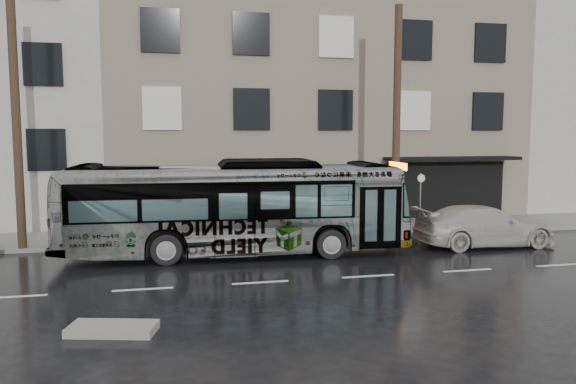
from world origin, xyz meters
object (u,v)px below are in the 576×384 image
utility_pole_rear (16,119)px  sign_post (420,203)px  utility_pole_front (397,121)px  white_sedan (484,226)px  bus (235,208)px

utility_pole_rear → sign_post: 15.46m
utility_pole_front → utility_pole_rear: (-14.00, 0.00, 0.00)m
utility_pole_front → utility_pole_rear: size_ratio=1.00×
utility_pole_rear → white_sedan: bearing=-8.7°
utility_pole_front → utility_pole_rear: 14.00m
bus → sign_post: bearing=-72.7°
bus → white_sedan: size_ratio=2.26×
utility_pole_rear → white_sedan: size_ratio=1.73×
utility_pole_front → sign_post: (1.10, 0.00, -3.30)m
utility_pole_front → bus: (-6.74, -2.02, -3.02)m
utility_pole_rear → sign_post: bearing=0.0°
white_sedan → bus: bearing=87.8°
utility_pole_front → bus: 7.65m
sign_post → utility_pole_front: bearing=180.0°
white_sedan → sign_post: bearing=29.3°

